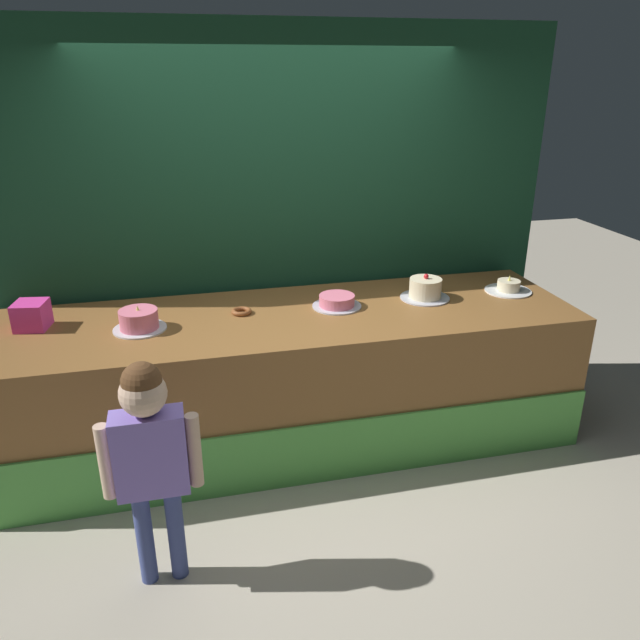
# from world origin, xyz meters

# --- Properties ---
(ground_plane) EXTENTS (12.00, 12.00, 0.00)m
(ground_plane) POSITION_xyz_m (0.00, 0.00, 0.00)
(ground_plane) COLOR #BCB29E
(stage_platform) EXTENTS (3.68, 1.08, 0.91)m
(stage_platform) POSITION_xyz_m (0.00, 0.53, 0.45)
(stage_platform) COLOR brown
(stage_platform) RESTS_ON ground_plane
(curtain_backdrop) EXTENTS (4.01, 0.08, 2.66)m
(curtain_backdrop) POSITION_xyz_m (0.00, 1.16, 1.33)
(curtain_backdrop) COLOR #19472D
(curtain_backdrop) RESTS_ON ground_plane
(child_figure) EXTENTS (0.46, 0.21, 1.19)m
(child_figure) POSITION_xyz_m (-0.88, -0.57, 0.77)
(child_figure) COLOR #3F4C8C
(child_figure) RESTS_ON ground_plane
(pink_box) EXTENTS (0.21, 0.21, 0.17)m
(pink_box) POSITION_xyz_m (-1.56, 0.67, 0.99)
(pink_box) COLOR #F03BA5
(pink_box) RESTS_ON stage_platform
(donut) EXTENTS (0.13, 0.13, 0.03)m
(donut) POSITION_xyz_m (-0.31, 0.62, 0.92)
(donut) COLOR brown
(donut) RESTS_ON stage_platform
(cake_far_left) EXTENTS (0.32, 0.32, 0.16)m
(cake_far_left) POSITION_xyz_m (-0.94, 0.50, 0.97)
(cake_far_left) COLOR silver
(cake_far_left) RESTS_ON stage_platform
(cake_center_left) EXTENTS (0.32, 0.32, 0.08)m
(cake_center_left) POSITION_xyz_m (0.31, 0.59, 0.94)
(cake_center_left) COLOR silver
(cake_center_left) RESTS_ON stage_platform
(cake_center_right) EXTENTS (0.34, 0.34, 0.18)m
(cake_center_right) POSITION_xyz_m (0.94, 0.61, 0.97)
(cake_center_right) COLOR silver
(cake_center_right) RESTS_ON stage_platform
(cake_far_right) EXTENTS (0.32, 0.32, 0.12)m
(cake_far_right) POSITION_xyz_m (1.56, 0.60, 0.94)
(cake_far_right) COLOR white
(cake_far_right) RESTS_ON stage_platform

